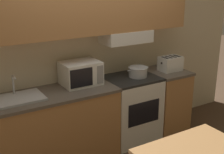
% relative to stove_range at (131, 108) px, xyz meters
% --- Properties ---
extents(ground_plane, '(16.00, 16.00, 0.00)m').
position_rel_stove_range_xyz_m(ground_plane, '(-0.50, 0.30, -0.45)').
color(ground_plane, '#4C3828').
extents(wall_back, '(5.09, 0.38, 2.55)m').
position_rel_stove_range_xyz_m(wall_back, '(-0.49, 0.23, 1.08)').
color(wall_back, beige).
rests_on(wall_back, ground_plane).
extents(lower_counter_main, '(1.51, 0.62, 0.89)m').
position_rel_stove_range_xyz_m(lower_counter_main, '(-1.10, -0.00, 0.00)').
color(lower_counter_main, '#B27A47').
rests_on(lower_counter_main, ground_plane).
extents(lower_counter_right_stub, '(0.51, 0.62, 0.89)m').
position_rel_stove_range_xyz_m(lower_counter_right_stub, '(0.60, -0.00, 0.00)').
color(lower_counter_right_stub, '#B27A47').
rests_on(lower_counter_right_stub, ground_plane).
extents(stove_range, '(0.68, 0.60, 0.89)m').
position_rel_stove_range_xyz_m(stove_range, '(0.00, 0.00, 0.00)').
color(stove_range, white).
rests_on(stove_range, ground_plane).
extents(cooking_pot, '(0.34, 0.26, 0.13)m').
position_rel_stove_range_xyz_m(cooking_pot, '(0.09, -0.02, 0.52)').
color(cooking_pot, '#B7BABF').
rests_on(cooking_pot, stove_range).
extents(microwave, '(0.46, 0.36, 0.28)m').
position_rel_stove_range_xyz_m(microwave, '(-0.68, 0.10, 0.59)').
color(microwave, white).
rests_on(microwave, lower_counter_main).
extents(toaster, '(0.32, 0.21, 0.20)m').
position_rel_stove_range_xyz_m(toaster, '(0.64, -0.03, 0.55)').
color(toaster, white).
rests_on(toaster, lower_counter_right_stub).
extents(sink_basin, '(0.54, 0.38, 0.24)m').
position_rel_stove_range_xyz_m(sink_basin, '(-1.48, -0.00, 0.46)').
color(sink_basin, '#B7BABF').
rests_on(sink_basin, lower_counter_main).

